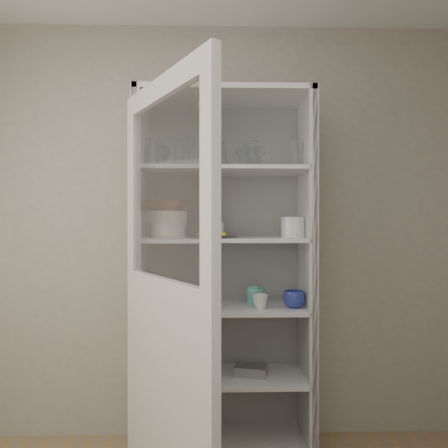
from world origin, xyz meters
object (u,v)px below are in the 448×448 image
(mug_teal, at_px, (255,297))
(mug_white, at_px, (260,302))
(terracotta_bowl, at_px, (168,206))
(goblet_0, at_px, (164,157))
(mug_blue, at_px, (294,299))
(goblet_2, at_px, (241,158))
(white_ramekin, at_px, (212,228))
(goblet_3, at_px, (259,157))
(plate_stack_back, at_px, (165,229))
(cupboard_door, at_px, (165,330))
(tin_box, at_px, (251,370))
(pantry_cabinet, at_px, (224,290))
(glass_platter, at_px, (212,236))
(grey_bowl_stack, at_px, (293,227))
(goblet_1, at_px, (221,159))
(plate_stack_front, at_px, (168,231))
(measuring_cups, at_px, (191,305))
(teal_jar, at_px, (253,296))
(white_canister, at_px, (154,295))
(cream_bowl, at_px, (168,217))

(mug_teal, relative_size, mug_white, 1.21)
(terracotta_bowl, bearing_deg, goblet_0, 103.74)
(mug_blue, bearing_deg, goblet_2, 140.35)
(white_ramekin, relative_size, mug_blue, 1.09)
(goblet_3, bearing_deg, plate_stack_back, 173.11)
(cupboard_door, bearing_deg, mug_white, 107.26)
(terracotta_bowl, relative_size, tin_box, 1.31)
(goblet_3, bearing_deg, mug_teal, -118.89)
(pantry_cabinet, xyz_separation_m, mug_teal, (0.19, -0.05, -0.03))
(glass_platter, bearing_deg, grey_bowl_stack, -1.45)
(goblet_0, bearing_deg, goblet_1, 0.22)
(plate_stack_front, relative_size, grey_bowl_stack, 1.44)
(cupboard_door, bearing_deg, terracotta_bowl, 154.97)
(goblet_0, xyz_separation_m, plate_stack_front, (0.04, -0.16, -0.44))
(plate_stack_front, distance_m, terracotta_bowl, 0.14)
(pantry_cabinet, distance_m, goblet_1, 0.80)
(goblet_0, height_order, glass_platter, goblet_0)
(mug_blue, bearing_deg, measuring_cups, 171.12)
(grey_bowl_stack, relative_size, mug_teal, 1.32)
(teal_jar, bearing_deg, grey_bowl_stack, -15.91)
(goblet_1, bearing_deg, plate_stack_front, -151.59)
(plate_stack_front, xyz_separation_m, tin_box, (0.48, 0.03, -0.81))
(plate_stack_front, height_order, plate_stack_back, plate_stack_back)
(goblet_0, height_order, white_canister, goblet_0)
(goblet_1, xyz_separation_m, cream_bowl, (-0.31, -0.17, -0.36))
(cream_bowl, relative_size, glass_platter, 0.77)
(plate_stack_front, distance_m, teal_jar, 0.65)
(pantry_cabinet, height_order, mug_white, pantry_cabinet)
(goblet_3, height_order, glass_platter, goblet_3)
(goblet_1, xyz_separation_m, measuring_cups, (-0.17, -0.18, -0.86))
(white_ramekin, xyz_separation_m, measuring_cups, (-0.12, -0.07, -0.44))
(mug_blue, bearing_deg, plate_stack_back, 155.71)
(goblet_2, bearing_deg, plate_stack_back, 175.14)
(mug_blue, bearing_deg, white_ramekin, 162.25)
(goblet_2, distance_m, mug_teal, 0.84)
(cupboard_door, distance_m, plate_stack_front, 0.71)
(glass_platter, height_order, measuring_cups, glass_platter)
(teal_jar, bearing_deg, terracotta_bowl, -167.63)
(measuring_cups, xyz_separation_m, tin_box, (0.35, 0.05, -0.39))
(cupboard_door, bearing_deg, measuring_cups, 141.07)
(pantry_cabinet, height_order, goblet_2, pantry_cabinet)
(cupboard_door, distance_m, goblet_3, 1.21)
(cream_bowl, relative_size, white_ramekin, 1.64)
(glass_platter, height_order, grey_bowl_stack, grey_bowl_stack)
(goblet_1, distance_m, white_canister, 0.91)
(plate_stack_back, relative_size, mug_white, 2.45)
(cream_bowl, xyz_separation_m, mug_teal, (0.51, 0.07, -0.47))
(grey_bowl_stack, distance_m, tin_box, 0.87)
(measuring_cups, distance_m, white_canister, 0.24)
(cream_bowl, xyz_separation_m, grey_bowl_stack, (0.73, 0.05, -0.06))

